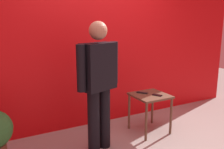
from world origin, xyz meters
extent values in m
cube|color=red|center=(0.00, 1.20, 1.41)|extent=(5.77, 0.12, 2.83)
cylinder|color=black|center=(-0.49, 0.31, 0.42)|extent=(0.20, 0.20, 0.83)
cylinder|color=black|center=(-0.31, 0.37, 0.42)|extent=(0.20, 0.20, 0.83)
cube|color=black|center=(-0.40, 0.34, 1.13)|extent=(0.50, 0.35, 0.59)
cube|color=silver|center=(-0.43, 0.46, 1.16)|extent=(0.12, 0.05, 0.49)
cube|color=#384C99|center=(-0.43, 0.46, 1.14)|extent=(0.05, 0.02, 0.45)
cylinder|color=black|center=(-0.66, 0.26, 1.14)|extent=(0.14, 0.14, 0.56)
cylinder|color=black|center=(-0.13, 0.43, 1.14)|extent=(0.14, 0.14, 0.56)
sphere|color=#A87A5B|center=(-0.40, 0.34, 1.57)|extent=(0.23, 0.23, 0.23)
cube|color=brown|center=(0.51, 0.46, 0.58)|extent=(0.52, 0.52, 0.03)
cylinder|color=brown|center=(0.29, 0.24, 0.28)|extent=(0.04, 0.04, 0.57)
cylinder|color=brown|center=(0.74, 0.24, 0.28)|extent=(0.04, 0.04, 0.57)
cylinder|color=brown|center=(0.29, 0.69, 0.28)|extent=(0.04, 0.04, 0.57)
cylinder|color=brown|center=(0.74, 0.69, 0.28)|extent=(0.04, 0.04, 0.57)
cube|color=black|center=(0.58, 0.38, 0.60)|extent=(0.13, 0.16, 0.01)
cube|color=black|center=(0.44, 0.58, 0.61)|extent=(0.14, 0.16, 0.02)
camera|label=1|loc=(-1.63, -2.35, 1.67)|focal=38.65mm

